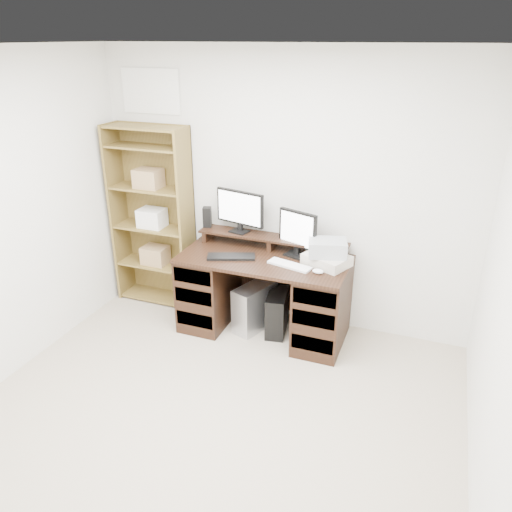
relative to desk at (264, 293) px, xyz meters
The scene contains 14 objects.
room 1.85m from the desk, 88.55° to the right, with size 3.54×4.04×2.54m.
desk is the anchor object (origin of this frame).
riser_shelf 0.50m from the desk, 90.00° to the left, with size 1.40×0.22×0.12m.
monitor_wide 0.80m from the desk, 145.64° to the left, with size 0.49×0.17×0.39m.
monitor_small 0.65m from the desk, 29.72° to the left, with size 0.37×0.19×0.41m.
speaker 0.91m from the desk, 160.74° to the left, with size 0.08×0.08×0.19m, color black.
keyboard_black 0.48m from the desk, 156.34° to the right, with size 0.42×0.14×0.02m, color black.
keyboard_white 0.46m from the desk, 20.44° to the right, with size 0.39×0.12×0.02m, color white.
mouse 0.66m from the desk, 16.13° to the right, with size 0.09×0.06×0.04m, color white.
printer 0.69m from the desk, ahead, with size 0.36×0.27×0.09m, color #BDB3A4.
basket 0.76m from the desk, ahead, with size 0.32×0.23×0.14m, color #989DA2.
tower_silver 0.19m from the desk, behind, with size 0.20×0.44×0.44m, color #AFB1B6.
tower_black 0.23m from the desk, 14.14° to the left, with size 0.24×0.42×0.40m.
bookshelf 1.37m from the desk, behind, with size 0.80×0.30×1.80m.
Camera 1 is at (1.32, -2.16, 2.55)m, focal length 35.00 mm.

